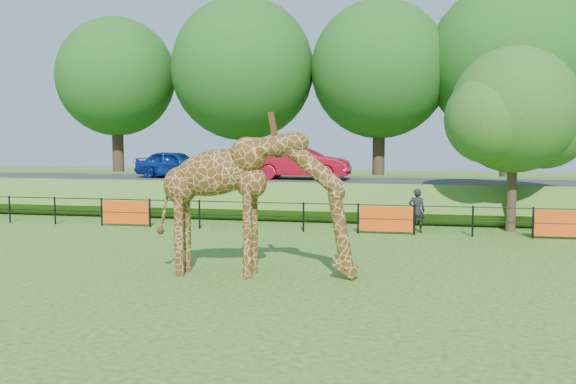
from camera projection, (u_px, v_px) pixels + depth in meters
name	position (u px, v px, depth m)	size (l,w,h in m)	color
ground	(250.00, 282.00, 15.75)	(90.00, 90.00, 0.00)	#245415
giraffe	(256.00, 204.00, 16.22)	(5.19, 0.95, 3.71)	#553111
perimeter_fence	(303.00, 217.00, 23.52)	(28.07, 0.10, 1.10)	black
embankment	(329.00, 194.00, 30.84)	(40.00, 9.00, 1.30)	#245415
road	(325.00, 182.00, 29.30)	(40.00, 5.00, 0.12)	#2B2B2E
car_blue	(175.00, 164.00, 31.12)	(1.56, 3.87, 1.32)	#123898
car_red	(301.00, 163.00, 30.16)	(1.61, 4.61, 1.52)	red
visitor	(417.00, 210.00, 23.33)	(0.59, 0.39, 1.62)	black
tree_east	(517.00, 115.00, 23.32)	(5.40, 4.71, 6.76)	#362418
bg_tree_line	(378.00, 69.00, 36.20)	(37.30, 8.80, 11.82)	#362418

